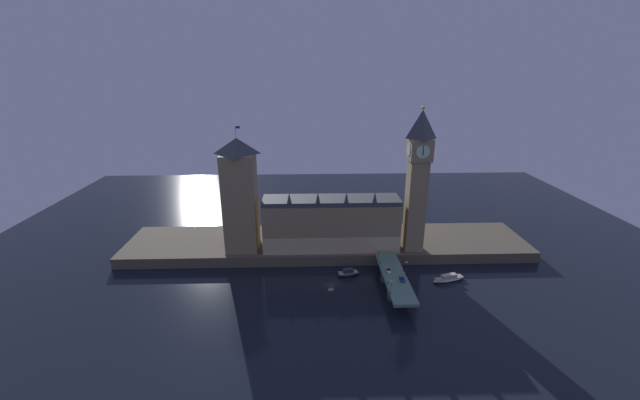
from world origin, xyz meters
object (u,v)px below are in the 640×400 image
Objects in this scene: boat_downstream at (449,278)px; pedestrian_far_rail at (380,262)px; street_lamp_near at (391,285)px; pedestrian_mid_walk at (403,270)px; car_northbound_lead at (388,270)px; clock_tower at (418,177)px; victoria_tower at (240,195)px; street_lamp_far at (379,253)px; car_southbound_lead at (402,279)px; street_lamp_mid at (406,267)px; boat_upstream at (348,273)px; pedestrian_near_rail at (388,282)px.

pedestrian_far_rail is at bearing 172.80° from boat_downstream.
pedestrian_mid_walk is at bearing 62.10° from street_lamp_near.
clock_tower is at bearing 56.52° from car_northbound_lead.
victoria_tower is at bearing 161.10° from pedestrian_far_rail.
pedestrian_far_rail is 0.25× the size of street_lamp_far.
pedestrian_far_rail reaches higher than car_southbound_lead.
victoria_tower is at bearing 156.49° from car_northbound_lead.
street_lamp_mid reaches higher than boat_upstream.
victoria_tower is at bearing 163.79° from street_lamp_far.
victoria_tower reaches higher than boat_downstream.
pedestrian_far_rail is (-2.30, 7.40, 0.23)m from car_northbound_lead.
clock_tower reaches higher than pedestrian_mid_walk.
boat_upstream is at bearing 140.73° from car_southbound_lead.
car_southbound_lead is 8.27m from pedestrian_mid_walk.
victoria_tower is 9.17× the size of street_lamp_mid.
car_northbound_lead is 11.37m from pedestrian_near_rail.
car_northbound_lead is at bearing 153.55° from street_lamp_mid.
boat_upstream is at bearing 170.76° from pedestrian_far_rail.
boat_downstream is at bearing -15.28° from victoria_tower.
street_lamp_near is (-9.60, -18.14, 2.96)m from pedestrian_mid_walk.
car_northbound_lead is 2.63× the size of pedestrian_near_rail.
pedestrian_far_rail is at bearing 89.11° from street_lamp_near.
pedestrian_near_rail is 26.81m from boat_upstream.
boat_upstream is at bearing 150.51° from car_northbound_lead.
street_lamp_far is at bearing -141.86° from clock_tower.
car_northbound_lead is 31.12m from boat_downstream.
boat_upstream is (-14.74, -1.22, -10.08)m from street_lamp_far.
car_southbound_lead is (75.95, -39.20, -27.24)m from victoria_tower.
victoria_tower reaches higher than boat_upstream.
street_lamp_far is at bearing 110.78° from car_southbound_lead.
victoria_tower reaches higher than street_lamp_mid.
car_northbound_lead is at bearing -29.49° from boat_upstream.
pedestrian_near_rail is 18.54m from pedestrian_far_rail.
pedestrian_mid_walk is (9.20, 10.92, -0.09)m from pedestrian_near_rail.
pedestrian_mid_walk is 20.74m from street_lamp_near.
street_lamp_far is (-7.30, 19.25, 3.43)m from car_southbound_lead.
victoria_tower reaches higher than car_northbound_lead.
street_lamp_far is 0.56× the size of boat_upstream.
pedestrian_far_rail is 0.14× the size of boat_upstream.
street_lamp_mid is at bearing 38.00° from pedestrian_near_rail.
clock_tower is at bearing 62.07° from pedestrian_near_rail.
street_lamp_mid is (0.40, -3.42, 3.57)m from pedestrian_mid_walk.
pedestrian_far_rail is at bearing 90.00° from pedestrian_near_rail.
pedestrian_near_rail reaches higher than car_northbound_lead.
car_southbound_lead is at bearing 23.32° from pedestrian_near_rail.
car_southbound_lead is 0.65× the size of street_lamp_near.
pedestrian_mid_walk is at bearing 73.85° from car_southbound_lead.
clock_tower reaches higher than car_southbound_lead.
car_northbound_lead reaches higher than boat_downstream.
clock_tower is 4.35× the size of boat_downstream.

